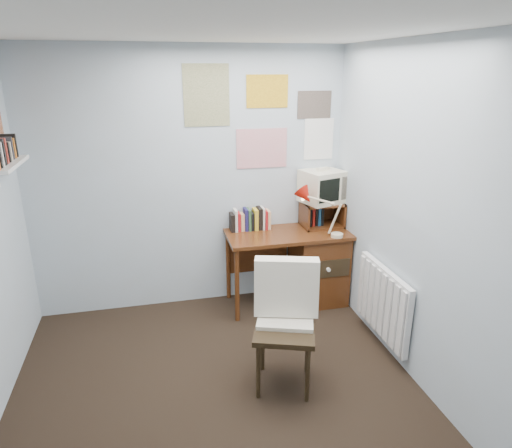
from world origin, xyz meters
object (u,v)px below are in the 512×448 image
at_px(crt_tv, 322,185).
at_px(wall_shelf, 5,164).
at_px(radiator, 383,302).
at_px(tv_riser, 322,214).
at_px(desk_lamp, 338,216).
at_px(desk, 313,263).
at_px(desk_chair, 285,331).

relative_size(crt_tv, wall_shelf, 0.60).
bearing_deg(radiator, tv_riser, 99.28).
xyz_separation_m(tv_riser, wall_shelf, (-2.69, -0.49, 0.74)).
bearing_deg(desk_lamp, radiator, -88.78).
bearing_deg(tv_riser, desk, -137.04).
distance_m(desk, wall_shelf, 2.87).
distance_m(tv_riser, crt_tv, 0.30).
distance_m(desk, crt_tv, 0.80).
relative_size(desk_lamp, wall_shelf, 0.69).
xyz_separation_m(desk_chair, desk_lamp, (0.82, 1.01, 0.51)).
height_order(desk_chair, radiator, desk_chair).
distance_m(tv_riser, wall_shelf, 2.83).
bearing_deg(desk_chair, crt_tv, 79.61).
xyz_separation_m(crt_tv, radiator, (0.18, -1.06, -0.77)).
distance_m(desk_chair, tv_riser, 1.61).
bearing_deg(desk, tv_riser, 42.96).
xyz_separation_m(desk, tv_riser, (0.12, 0.11, 0.48)).
bearing_deg(desk_lamp, desk_chair, -138.85).
xyz_separation_m(desk, wall_shelf, (-2.57, -0.38, 1.21)).
bearing_deg(desk, wall_shelf, -171.60).
relative_size(desk_chair, crt_tv, 2.52).
bearing_deg(desk, desk_chair, -118.56).
bearing_deg(radiator, desk_lamp, 101.07).
relative_size(desk_lamp, tv_riser, 1.07).
relative_size(desk, desk_chair, 1.29).
height_order(desk_lamp, wall_shelf, wall_shelf).
relative_size(desk, radiator, 1.50).
relative_size(desk, crt_tv, 3.24).
relative_size(desk_chair, desk_lamp, 2.19).
relative_size(desk_chair, tv_riser, 2.33).
relative_size(desk, tv_riser, 3.00).
bearing_deg(desk_lamp, crt_tv, 86.10).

